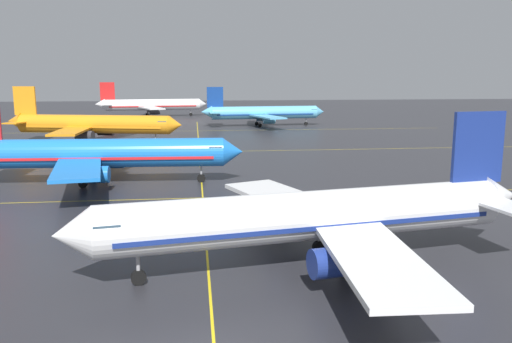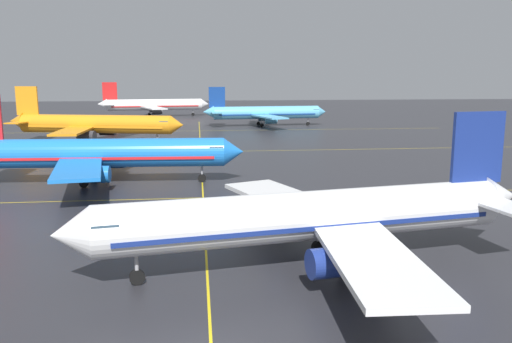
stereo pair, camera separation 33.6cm
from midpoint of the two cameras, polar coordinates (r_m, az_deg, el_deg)
airliner_front_gate at (r=43.21m, az=6.26°, el=-4.80°), size 39.87×33.98×12.42m
airliner_second_row at (r=79.11m, az=-16.85°, el=1.86°), size 41.32×35.64×12.86m
airliner_third_row at (r=126.20m, az=-17.38°, el=4.88°), size 41.24×35.08×12.94m
airliner_far_left_stand at (r=162.32m, az=0.70°, el=6.36°), size 38.56×33.16×11.98m
airliner_far_right_stand at (r=203.71m, az=-11.27°, el=7.07°), size 41.35×35.39×12.85m
taxiway_markings at (r=88.31m, az=-6.11°, el=0.22°), size 141.58×182.22×0.01m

